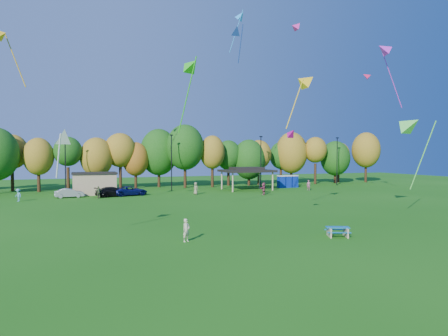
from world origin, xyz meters
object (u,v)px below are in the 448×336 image
object	(u,v)px
kite_flyer	(186,230)
car_c	(130,191)
car_b	(69,193)
car_d	(113,192)
porta_potties	(288,181)
picnic_table	(337,231)

from	to	relation	value
kite_flyer	car_c	world-z (taller)	kite_flyer
kite_flyer	car_b	size ratio (longest dim) A/B	0.41
car_c	car_d	bearing A→B (deg)	88.83
porta_potties	car_d	size ratio (longest dim) A/B	0.79
kite_flyer	car_d	xyz separation A→B (m)	(-2.19, 31.36, -0.09)
car_c	car_b	bearing A→B (deg)	75.30
picnic_table	car_d	size ratio (longest dim) A/B	0.43
picnic_table	car_c	size ratio (longest dim) A/B	0.42
kite_flyer	car_d	distance (m)	31.43
porta_potties	car_d	bearing A→B (deg)	-171.10
car_c	car_d	distance (m)	2.50
porta_potties	car_b	distance (m)	36.22
picnic_table	car_b	bearing A→B (deg)	141.26
kite_flyer	car_c	distance (m)	31.89
kite_flyer	car_b	distance (m)	33.01
porta_potties	car_c	bearing A→B (deg)	-171.39
car_b	porta_potties	bearing A→B (deg)	-89.11
porta_potties	picnic_table	world-z (taller)	porta_potties
porta_potties	picnic_table	size ratio (longest dim) A/B	1.85
porta_potties	car_c	size ratio (longest dim) A/B	0.77
picnic_table	car_b	distance (m)	38.89
picnic_table	car_d	bearing A→B (deg)	133.82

